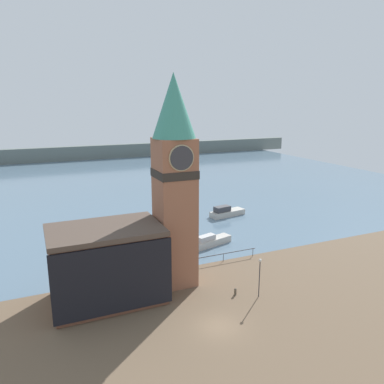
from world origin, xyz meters
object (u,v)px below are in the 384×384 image
at_px(boat_near, 211,241).
at_px(lamp_post, 260,271).
at_px(pier_building, 107,264).
at_px(boat_far, 226,212).
at_px(clock_tower, 175,177).
at_px(mooring_bollard_near, 235,291).

height_order(boat_near, lamp_post, lamp_post).
bearing_deg(lamp_post, boat_near, 82.97).
relative_size(pier_building, boat_near, 1.76).
bearing_deg(lamp_post, boat_far, 68.21).
distance_m(pier_building, boat_near, 19.63).
distance_m(clock_tower, boat_far, 29.73).
xyz_separation_m(boat_far, lamp_post, (-10.93, -27.36, 2.27)).
bearing_deg(clock_tower, lamp_post, -43.94).
distance_m(pier_building, mooring_bollard_near, 14.06).
xyz_separation_m(pier_building, mooring_bollard_near, (12.81, -4.54, -3.59)).
relative_size(clock_tower, boat_far, 3.31).
height_order(clock_tower, lamp_post, clock_tower).
distance_m(boat_near, boat_far, 14.97).
distance_m(boat_near, mooring_bollard_near, 14.64).
height_order(clock_tower, boat_near, clock_tower).
relative_size(boat_far, lamp_post, 1.62).
bearing_deg(mooring_bollard_near, boat_far, 63.37).
height_order(pier_building, lamp_post, pier_building).
bearing_deg(boat_far, pier_building, -150.11).
relative_size(pier_building, mooring_bollard_near, 14.70).
distance_m(clock_tower, pier_building, 11.62).
bearing_deg(boat_near, lamp_post, -112.61).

